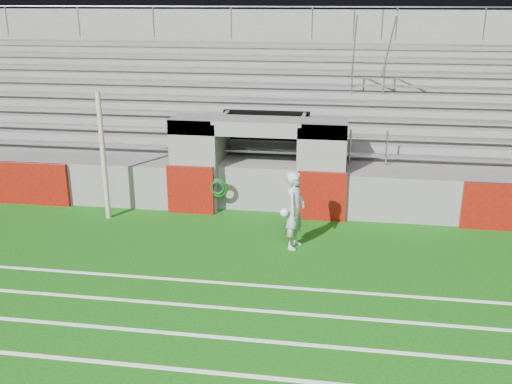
# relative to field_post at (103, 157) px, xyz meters

# --- Properties ---
(ground) EXTENTS (90.00, 90.00, 0.00)m
(ground) POSITION_rel_field_post_xyz_m (3.94, -2.23, -1.72)
(ground) COLOR #114C0C
(ground) RESTS_ON ground
(field_post) EXTENTS (0.13, 0.13, 3.45)m
(field_post) POSITION_rel_field_post_xyz_m (0.00, 0.00, 0.00)
(field_post) COLOR tan
(field_post) RESTS_ON ground
(stadium_structure) EXTENTS (26.00, 8.48, 5.42)m
(stadium_structure) POSITION_rel_field_post_xyz_m (3.94, 5.74, -0.23)
(stadium_structure) COLOR #63615E
(stadium_structure) RESTS_ON ground
(goalkeeper_with_ball) EXTENTS (0.63, 0.78, 1.89)m
(goalkeeper_with_ball) POSITION_rel_field_post_xyz_m (5.18, -1.15, -0.78)
(goalkeeper_with_ball) COLOR #A7ADB1
(goalkeeper_with_ball) RESTS_ON ground
(hose_coil) EXTENTS (0.55, 0.14, 0.55)m
(hose_coil) POSITION_rel_field_post_xyz_m (2.91, 0.71, -0.95)
(hose_coil) COLOR #0E460E
(hose_coil) RESTS_ON ground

